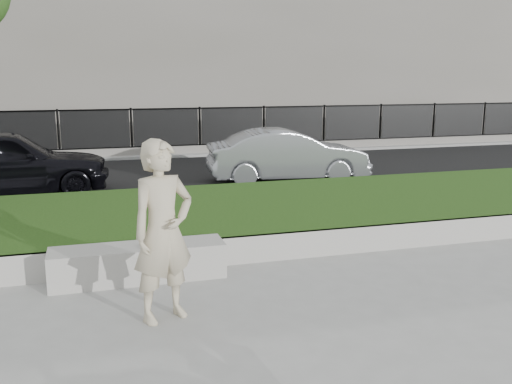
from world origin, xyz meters
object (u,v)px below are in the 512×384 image
object	(u,v)px
stone_bench	(139,263)
man	(163,231)
book	(151,247)
car_silver	(288,155)
car_dark	(4,162)

from	to	relation	value
stone_bench	man	distance (m)	1.54
stone_bench	man	world-z (taller)	man
book	car_silver	size ratio (longest dim) A/B	0.06
book	man	bearing A→B (deg)	-105.92
man	book	xyz separation A→B (m)	(-0.02, 1.19, -0.52)
man	car_silver	xyz separation A→B (m)	(3.99, 7.23, -0.31)
car_dark	car_silver	xyz separation A→B (m)	(6.50, -0.05, -0.10)
book	car_dark	size ratio (longest dim) A/B	0.05
man	car_dark	size ratio (longest dim) A/B	0.46
man	car_silver	world-z (taller)	man
book	car_dark	bearing A→B (deg)	95.17
book	car_silver	bearing A→B (deg)	39.43
book	car_dark	distance (m)	6.59
man	stone_bench	bearing A→B (deg)	74.24
book	car_silver	world-z (taller)	car_silver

